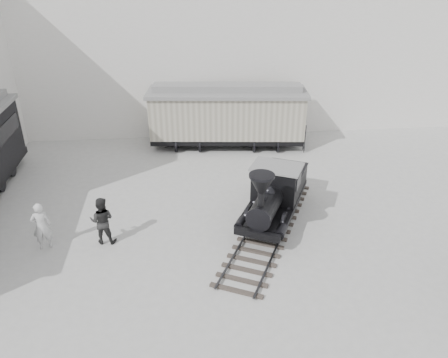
{
  "coord_description": "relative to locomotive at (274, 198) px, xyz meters",
  "views": [
    {
      "loc": [
        -2.16,
        -10.7,
        9.4
      ],
      "look_at": [
        -0.65,
        3.93,
        2.0
      ],
      "focal_mm": 35.0,
      "sensor_mm": 36.0,
      "label": 1
    }
  ],
  "objects": [
    {
      "name": "ground",
      "position": [
        -1.3,
        -3.97,
        -1.06
      ],
      "size": [
        90.0,
        90.0,
        0.0
      ],
      "primitive_type": "plane",
      "color": "#9E9E9B"
    },
    {
      "name": "north_wall",
      "position": [
        -1.3,
        11.02,
        4.49
      ],
      "size": [
        34.0,
        2.51,
        11.0
      ],
      "color": "silver",
      "rests_on": "ground"
    },
    {
      "name": "locomotive",
      "position": [
        0.0,
        0.0,
        0.0
      ],
      "size": [
        5.19,
        8.11,
        2.88
      ],
      "rotation": [
        0.0,
        0.0,
        -0.46
      ],
      "color": "#2A2522",
      "rests_on": "ground"
    },
    {
      "name": "boxcar",
      "position": [
        -0.95,
        8.12,
        0.77
      ],
      "size": [
        8.77,
        3.55,
        3.5
      ],
      "rotation": [
        0.0,
        0.0,
        -0.11
      ],
      "color": "black",
      "rests_on": "ground"
    },
    {
      "name": "visitor_a",
      "position": [
        -8.6,
        -0.95,
        -0.14
      ],
      "size": [
        0.76,
        0.6,
        1.85
      ],
      "primitive_type": "imported",
      "rotation": [
        0.0,
        0.0,
        3.4
      ],
      "color": "silver",
      "rests_on": "ground"
    },
    {
      "name": "visitor_b",
      "position": [
        -6.5,
        -0.79,
        -0.14
      ],
      "size": [
        0.96,
        0.79,
        1.84
      ],
      "primitive_type": "imported",
      "rotation": [
        0.0,
        0.0,
        3.04
      ],
      "color": "black",
      "rests_on": "ground"
    }
  ]
}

